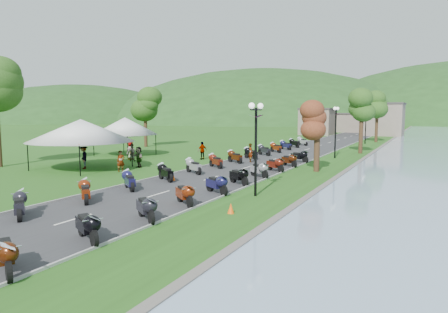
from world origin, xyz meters
The scene contains 11 objects.
road centered at (0.00, 40.00, 0.01)m, with size 7.00×120.00×0.02m, color #343437.
hills_backdrop centered at (0.00, 200.00, 0.00)m, with size 360.00×120.00×76.00m, color #285621, non-canonical shape.
far_building centered at (-2.00, 85.00, 2.50)m, with size 18.00×16.00×5.00m, color gray.
moto_row_left centered at (-2.23, 24.96, 0.55)m, with size 2.60×55.04×1.10m, color #331411, non-canonical shape.
moto_row_right centered at (2.80, 17.60, 0.55)m, with size 2.60×33.70×1.10m, color #331411, non-canonical shape.
vendor_tent_main centered at (-11.54, 21.26, 2.00)m, with size 5.59×5.59×4.00m, color white, non-canonical shape.
vendor_tent_side centered at (-15.32, 30.74, 2.00)m, with size 4.53×4.53×4.00m, color white, non-canonical shape.
tree_lakeside centered at (5.65, 28.41, 3.15)m, with size 2.27×2.27×6.30m, color #33631D, non-canonical shape.
pedestrian_a centered at (-7.64, 21.46, 0.00)m, with size 0.60×0.44×1.64m, color slate.
pedestrian_b centered at (-11.29, 26.98, 0.00)m, with size 0.79×0.43×1.62m, color slate.
pedestrian_c centered at (-11.39, 21.28, 0.00)m, with size 1.27×0.52×1.96m, color slate.
Camera 1 is at (13.35, -1.75, 4.59)m, focal length 32.00 mm.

